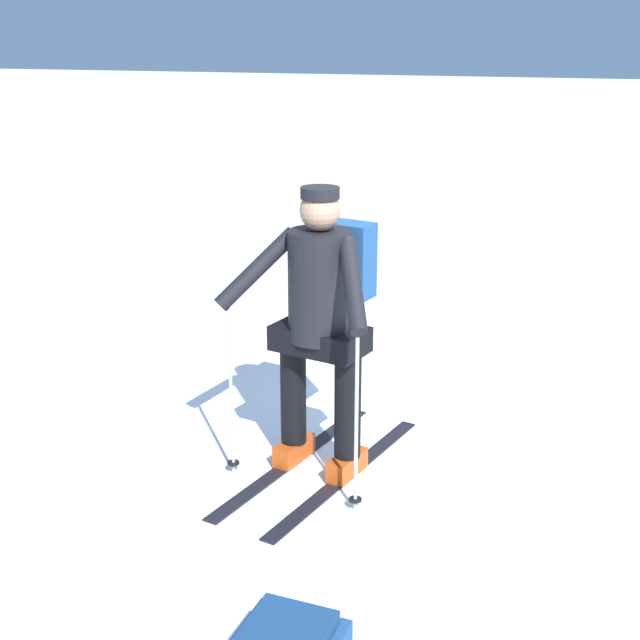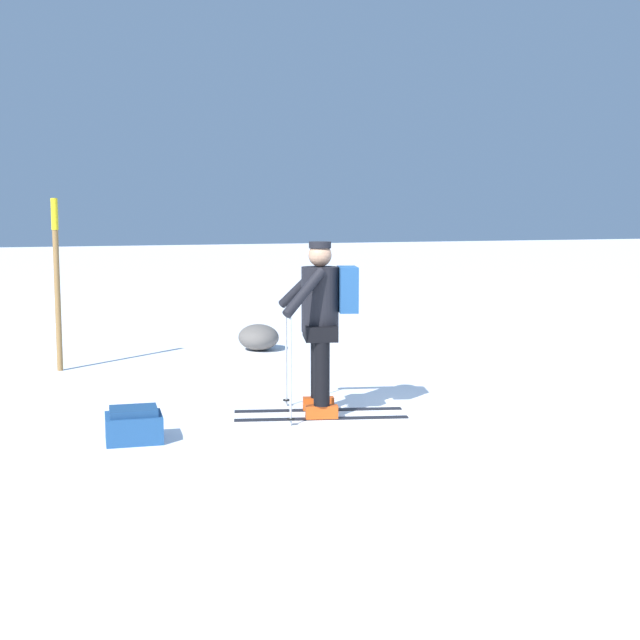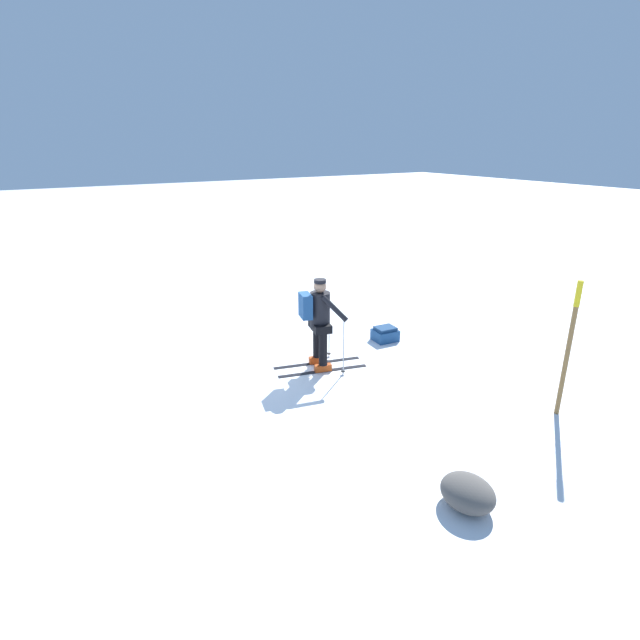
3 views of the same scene
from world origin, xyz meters
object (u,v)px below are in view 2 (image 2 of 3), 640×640
object	(u,v)px
skier	(323,316)
dropped_backpack	(134,425)
rock_boulder	(259,337)
trail_marker	(57,272)

from	to	relation	value
skier	dropped_backpack	xyz separation A→B (m)	(-0.40, 1.82, -0.81)
dropped_backpack	rock_boulder	bearing A→B (deg)	-27.35
skier	rock_boulder	distance (m)	4.05
dropped_backpack	skier	bearing A→B (deg)	-77.55
dropped_backpack	rock_boulder	distance (m)	4.90
trail_marker	rock_boulder	distance (m)	2.96
dropped_backpack	trail_marker	xyz separation A→B (m)	(3.62, 0.42, 1.06)
skier	dropped_backpack	bearing A→B (deg)	102.45
dropped_backpack	rock_boulder	size ratio (longest dim) A/B	0.76
skier	trail_marker	bearing A→B (deg)	34.90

